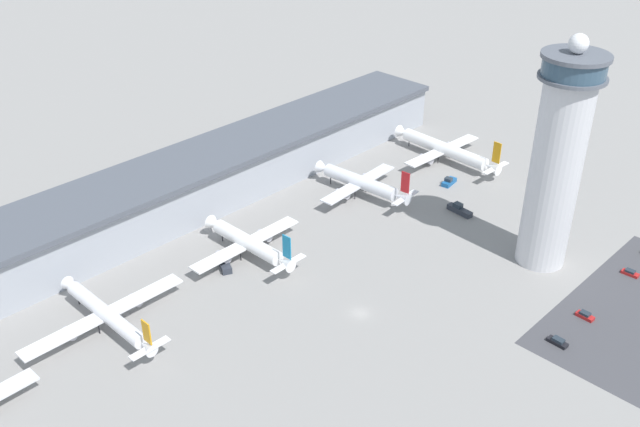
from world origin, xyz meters
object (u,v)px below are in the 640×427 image
at_px(service_truck_fuel, 449,182).
at_px(car_silver_sedan, 585,316).
at_px(airplane_gate_delta, 361,183).
at_px(service_truck_catering, 459,210).
at_px(airplane_gate_echo, 445,149).
at_px(service_truck_baggage, 224,264).
at_px(airplane_gate_bravo, 107,315).
at_px(control_tower, 557,160).
at_px(airplane_gate_charlie, 248,243).
at_px(car_green_van, 630,273).
at_px(car_blue_compact, 558,342).

height_order(service_truck_fuel, car_silver_sedan, service_truck_fuel).
distance_m(airplane_gate_delta, service_truck_catering, 30.90).
height_order(airplane_gate_echo, service_truck_baggage, airplane_gate_echo).
bearing_deg(airplane_gate_delta, airplane_gate_bravo, -179.34).
bearing_deg(control_tower, service_truck_catering, 78.62).
relative_size(control_tower, airplane_gate_bravo, 1.49).
xyz_separation_m(airplane_gate_charlie, service_truck_baggage, (-8.01, 0.42, -3.05)).
distance_m(service_truck_fuel, car_silver_sedan, 71.18).
height_order(control_tower, service_truck_catering, control_tower).
xyz_separation_m(control_tower, airplane_gate_bravo, (-95.46, 56.66, -25.43)).
xyz_separation_m(airplane_gate_bravo, airplane_gate_delta, (88.95, 1.02, 0.43)).
relative_size(airplane_gate_bravo, service_truck_baggage, 5.52).
bearing_deg(service_truck_fuel, service_truck_catering, -135.09).
xyz_separation_m(control_tower, airplane_gate_charlie, (-52.85, 56.71, -25.42)).
bearing_deg(car_green_van, airplane_gate_echo, 73.56).
distance_m(airplane_gate_bravo, car_green_van, 130.71).
distance_m(car_blue_compact, car_green_van, 37.92).
bearing_deg(control_tower, car_silver_sedan, -125.87).
height_order(service_truck_catering, service_truck_fuel, service_truck_catering).
height_order(airplane_gate_delta, service_truck_fuel, airplane_gate_delta).
height_order(service_truck_catering, service_truck_baggage, service_truck_baggage).
height_order(airplane_gate_delta, airplane_gate_echo, airplane_gate_echo).
height_order(service_truck_fuel, car_blue_compact, service_truck_fuel).
bearing_deg(airplane_gate_delta, service_truck_fuel, -30.87).
xyz_separation_m(car_silver_sedan, car_green_van, (24.75, -0.10, -0.05)).
bearing_deg(airplane_gate_delta, car_blue_compact, -105.30).
relative_size(airplane_gate_charlie, airplane_gate_echo, 0.82).
bearing_deg(car_blue_compact, airplane_gate_echo, 51.09).
height_order(control_tower, airplane_gate_echo, control_tower).
relative_size(control_tower, airplane_gate_echo, 1.42).
xyz_separation_m(service_truck_baggage, car_silver_sedan, (46.20, -77.40, -0.49)).
relative_size(control_tower, car_blue_compact, 13.01).
xyz_separation_m(service_truck_fuel, car_green_van, (-8.79, -62.88, -0.32)).
relative_size(control_tower, car_green_van, 14.00).
bearing_deg(car_blue_compact, control_tower, 36.09).
bearing_deg(car_blue_compact, car_silver_sedan, 0.04).
height_order(airplane_gate_echo, service_truck_fuel, airplane_gate_echo).
height_order(service_truck_catering, car_green_van, service_truck_catering).
distance_m(service_truck_catering, service_truck_fuel, 18.24).
relative_size(control_tower, airplane_gate_delta, 1.75).
xyz_separation_m(car_blue_compact, car_green_van, (37.92, -0.09, -0.06)).
distance_m(control_tower, service_truck_fuel, 54.65).
xyz_separation_m(control_tower, service_truck_fuel, (18.88, 42.51, -28.70)).
xyz_separation_m(airplane_gate_charlie, car_silver_sedan, (38.19, -76.98, -3.55)).
xyz_separation_m(airplane_gate_delta, car_green_van, (16.59, -78.05, -4.01)).
distance_m(control_tower, car_silver_sedan, 38.28).
bearing_deg(car_blue_compact, airplane_gate_bravo, 131.31).
height_order(airplane_gate_bravo, service_truck_baggage, airplane_gate_bravo).
bearing_deg(airplane_gate_bravo, airplane_gate_charlie, 0.07).
distance_m(airplane_gate_echo, service_truck_baggage, 92.96).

